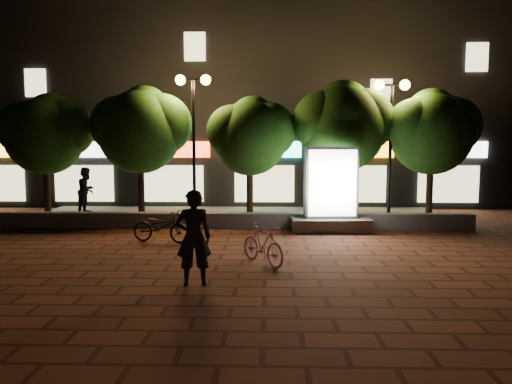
{
  "coord_description": "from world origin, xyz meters",
  "views": [
    {
      "loc": [
        1.19,
        -11.79,
        2.74
      ],
      "look_at": [
        0.83,
        1.5,
        1.46
      ],
      "focal_mm": 33.24,
      "sensor_mm": 36.0,
      "label": 1
    }
  ],
  "objects_px": {
    "tree_mid": "(251,133)",
    "scooter_pink": "(263,244)",
    "rider": "(194,238)",
    "tree_right": "(343,123)",
    "street_lamp_right": "(391,113)",
    "ad_kiosk": "(330,197)",
    "tree_far_left": "(47,131)",
    "scooter_parked": "(161,226)",
    "tree_far_right": "(433,129)",
    "tree_left": "(142,127)",
    "pedestrian": "(87,190)",
    "street_lamp_left": "(193,110)"
  },
  "relations": [
    {
      "from": "tree_mid",
      "to": "scooter_pink",
      "type": "relative_size",
      "value": 2.84
    },
    {
      "from": "scooter_pink",
      "to": "tree_mid",
      "type": "bearing_deg",
      "value": 58.64
    },
    {
      "from": "street_lamp_left",
      "to": "tree_left",
      "type": "bearing_deg",
      "value": 172.3
    },
    {
      "from": "tree_mid",
      "to": "tree_left",
      "type": "bearing_deg",
      "value": 180.0
    },
    {
      "from": "tree_left",
      "to": "tree_right",
      "type": "distance_m",
      "value": 7.3
    },
    {
      "from": "tree_mid",
      "to": "scooter_pink",
      "type": "height_order",
      "value": "tree_mid"
    },
    {
      "from": "tree_left",
      "to": "tree_mid",
      "type": "distance_m",
      "value": 4.0
    },
    {
      "from": "tree_far_left",
      "to": "tree_mid",
      "type": "bearing_deg",
      "value": -0.0
    },
    {
      "from": "scooter_pink",
      "to": "tree_right",
      "type": "bearing_deg",
      "value": 30.64
    },
    {
      "from": "tree_far_right",
      "to": "street_lamp_right",
      "type": "distance_m",
      "value": 1.66
    },
    {
      "from": "tree_left",
      "to": "ad_kiosk",
      "type": "relative_size",
      "value": 1.79
    },
    {
      "from": "tree_mid",
      "to": "street_lamp_right",
      "type": "xyz_separation_m",
      "value": [
        4.95,
        -0.26,
        0.68
      ]
    },
    {
      "from": "street_lamp_right",
      "to": "rider",
      "type": "distance_m",
      "value": 10.19
    },
    {
      "from": "scooter_pink",
      "to": "scooter_parked",
      "type": "xyz_separation_m",
      "value": [
        -2.94,
        2.46,
        -0.02
      ]
    },
    {
      "from": "tree_far_left",
      "to": "tree_mid",
      "type": "distance_m",
      "value": 7.5
    },
    {
      "from": "tree_far_right",
      "to": "pedestrian",
      "type": "distance_m",
      "value": 13.43
    },
    {
      "from": "tree_mid",
      "to": "tree_right",
      "type": "relative_size",
      "value": 0.89
    },
    {
      "from": "tree_far_left",
      "to": "street_lamp_right",
      "type": "distance_m",
      "value": 12.47
    },
    {
      "from": "tree_far_right",
      "to": "tree_right",
      "type": "bearing_deg",
      "value": 180.0
    },
    {
      "from": "tree_right",
      "to": "scooter_pink",
      "type": "height_order",
      "value": "tree_right"
    },
    {
      "from": "tree_right",
      "to": "rider",
      "type": "distance_m",
      "value": 9.48
    },
    {
      "from": "tree_right",
      "to": "scooter_pink",
      "type": "xyz_separation_m",
      "value": [
        -2.81,
        -6.44,
        -3.09
      ]
    },
    {
      "from": "tree_far_left",
      "to": "rider",
      "type": "distance_m",
      "value": 10.76
    },
    {
      "from": "street_lamp_right",
      "to": "tree_far_right",
      "type": "bearing_deg",
      "value": 9.61
    },
    {
      "from": "scooter_parked",
      "to": "rider",
      "type": "bearing_deg",
      "value": -144.94
    },
    {
      "from": "ad_kiosk",
      "to": "pedestrian",
      "type": "xyz_separation_m",
      "value": [
        -9.28,
        3.36,
        -0.11
      ]
    },
    {
      "from": "tree_far_right",
      "to": "scooter_parked",
      "type": "xyz_separation_m",
      "value": [
        -8.94,
        -3.98,
        -2.91
      ]
    },
    {
      "from": "tree_mid",
      "to": "scooter_pink",
      "type": "distance_m",
      "value": 7.01
    },
    {
      "from": "street_lamp_left",
      "to": "tree_mid",
      "type": "bearing_deg",
      "value": 7.31
    },
    {
      "from": "tree_mid",
      "to": "pedestrian",
      "type": "bearing_deg",
      "value": 168.14
    },
    {
      "from": "tree_right",
      "to": "street_lamp_right",
      "type": "bearing_deg",
      "value": -9.1
    },
    {
      "from": "tree_far_left",
      "to": "scooter_parked",
      "type": "bearing_deg",
      "value": -38.13
    },
    {
      "from": "street_lamp_left",
      "to": "scooter_pink",
      "type": "height_order",
      "value": "street_lamp_left"
    },
    {
      "from": "tree_mid",
      "to": "street_lamp_left",
      "type": "xyz_separation_m",
      "value": [
        -2.05,
        -0.26,
        0.81
      ]
    },
    {
      "from": "tree_far_left",
      "to": "scooter_pink",
      "type": "height_order",
      "value": "tree_far_left"
    },
    {
      "from": "rider",
      "to": "tree_right",
      "type": "bearing_deg",
      "value": -125.93
    },
    {
      "from": "tree_far_left",
      "to": "ad_kiosk",
      "type": "height_order",
      "value": "tree_far_left"
    },
    {
      "from": "ad_kiosk",
      "to": "tree_far_left",
      "type": "bearing_deg",
      "value": 169.04
    },
    {
      "from": "tree_far_left",
      "to": "tree_right",
      "type": "xyz_separation_m",
      "value": [
        10.8,
        0.0,
        0.27
      ]
    },
    {
      "from": "tree_left",
      "to": "scooter_parked",
      "type": "bearing_deg",
      "value": -68.56
    },
    {
      "from": "rider",
      "to": "scooter_parked",
      "type": "bearing_deg",
      "value": -77.79
    },
    {
      "from": "tree_left",
      "to": "rider",
      "type": "distance_m",
      "value": 9.06
    },
    {
      "from": "tree_far_left",
      "to": "tree_mid",
      "type": "xyz_separation_m",
      "value": [
        7.5,
        -0.0,
        -0.08
      ]
    },
    {
      "from": "tree_left",
      "to": "tree_far_right",
      "type": "distance_m",
      "value": 10.5
    },
    {
      "from": "scooter_parked",
      "to": "pedestrian",
      "type": "xyz_separation_m",
      "value": [
        -4.21,
        5.37,
        0.54
      ]
    },
    {
      "from": "street_lamp_right",
      "to": "scooter_pink",
      "type": "bearing_deg",
      "value": -125.78
    },
    {
      "from": "street_lamp_right",
      "to": "scooter_pink",
      "type": "relative_size",
      "value": 3.14
    },
    {
      "from": "tree_right",
      "to": "street_lamp_right",
      "type": "distance_m",
      "value": 1.7
    },
    {
      "from": "tree_right",
      "to": "ad_kiosk",
      "type": "distance_m",
      "value": 3.22
    },
    {
      "from": "tree_left",
      "to": "ad_kiosk",
      "type": "bearing_deg",
      "value": -16.48
    }
  ]
}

